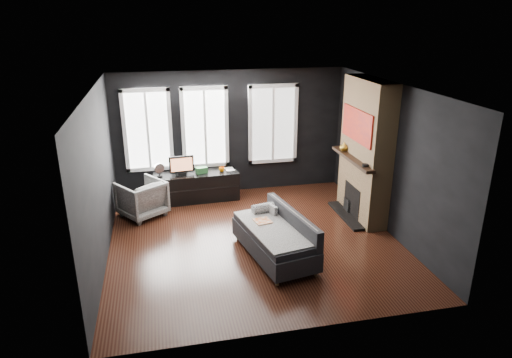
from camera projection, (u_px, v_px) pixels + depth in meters
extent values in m
plane|color=black|center=(254.00, 240.00, 8.12)|extent=(5.00, 5.00, 0.00)
plane|color=white|center=(254.00, 88.00, 7.19)|extent=(5.00, 5.00, 0.00)
cube|color=black|center=(230.00, 133.00, 9.95)|extent=(5.00, 0.02, 2.70)
cube|color=black|center=(99.00, 180.00, 7.16)|extent=(0.02, 5.00, 2.70)
cube|color=black|center=(390.00, 159.00, 8.16)|extent=(0.02, 5.00, 2.70)
cube|color=gray|center=(272.00, 212.00, 7.93)|extent=(0.15, 0.28, 0.28)
imported|color=silver|center=(141.00, 197.00, 8.99)|extent=(1.06, 1.05, 0.81)
imported|color=#D36A01|center=(222.00, 169.00, 9.76)|extent=(0.15, 0.13, 0.12)
imported|color=#BEB091|center=(225.00, 165.00, 9.81)|extent=(0.18, 0.04, 0.25)
cube|color=#2D6632|center=(202.00, 170.00, 9.67)|extent=(0.26, 0.20, 0.13)
imported|color=gold|center=(344.00, 147.00, 9.04)|extent=(0.18, 0.19, 0.17)
cylinder|color=black|center=(365.00, 165.00, 8.15)|extent=(0.14, 0.14, 0.04)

